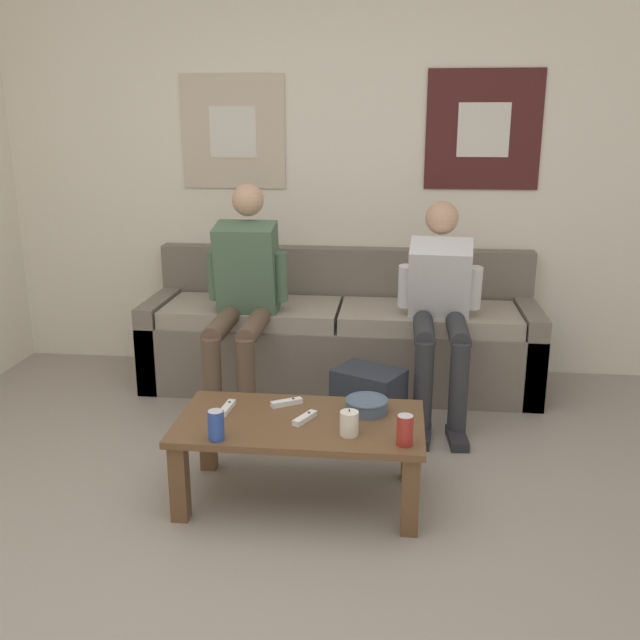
# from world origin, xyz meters

# --- Properties ---
(ground_plane) EXTENTS (18.00, 18.00, 0.00)m
(ground_plane) POSITION_xyz_m (0.00, 0.00, 0.00)
(ground_plane) COLOR gray
(wall_back) EXTENTS (10.00, 0.07, 2.55)m
(wall_back) POSITION_xyz_m (0.00, 2.53, 1.28)
(wall_back) COLOR silver
(wall_back) RESTS_ON ground_plane
(couch) EXTENTS (2.37, 0.71, 0.81)m
(couch) POSITION_xyz_m (0.23, 2.17, 0.29)
(couch) COLOR #70665B
(couch) RESTS_ON ground_plane
(coffee_table) EXTENTS (1.05, 0.56, 0.37)m
(coffee_table) POSITION_xyz_m (0.18, 0.74, 0.30)
(coffee_table) COLOR brown
(coffee_table) RESTS_ON ground_plane
(person_seated_adult) EXTENTS (0.47, 0.87, 1.25)m
(person_seated_adult) POSITION_xyz_m (-0.29, 1.77, 0.67)
(person_seated_adult) COLOR brown
(person_seated_adult) RESTS_ON ground_plane
(person_seated_teen) EXTENTS (0.47, 0.89, 1.16)m
(person_seated_teen) POSITION_xyz_m (0.81, 1.80, 0.63)
(person_seated_teen) COLOR #2D2D33
(person_seated_teen) RESTS_ON ground_plane
(backpack) EXTENTS (0.41, 0.37, 0.36)m
(backpack) POSITION_xyz_m (0.44, 1.40, 0.17)
(backpack) COLOR #282D38
(backpack) RESTS_ON ground_plane
(ceramic_bowl) EXTENTS (0.19, 0.19, 0.06)m
(ceramic_bowl) POSITION_xyz_m (0.45, 0.85, 0.41)
(ceramic_bowl) COLOR #475B75
(ceramic_bowl) RESTS_ON coffee_table
(pillar_candle) EXTENTS (0.08, 0.08, 0.11)m
(pillar_candle) POSITION_xyz_m (0.39, 0.61, 0.42)
(pillar_candle) COLOR silver
(pillar_candle) RESTS_ON coffee_table
(drink_can_blue) EXTENTS (0.07, 0.07, 0.12)m
(drink_can_blue) POSITION_xyz_m (-0.13, 0.51, 0.43)
(drink_can_blue) COLOR #28479E
(drink_can_blue) RESTS_ON coffee_table
(drink_can_red) EXTENTS (0.07, 0.07, 0.12)m
(drink_can_red) POSITION_xyz_m (0.62, 0.55, 0.43)
(drink_can_red) COLOR maroon
(drink_can_red) RESTS_ON coffee_table
(game_controller_near_left) EXTENTS (0.14, 0.10, 0.03)m
(game_controller_near_left) POSITION_xyz_m (0.09, 0.89, 0.38)
(game_controller_near_left) COLOR white
(game_controller_near_left) RESTS_ON coffee_table
(game_controller_near_right) EXTENTS (0.04, 0.15, 0.03)m
(game_controller_near_right) POSITION_xyz_m (-0.16, 0.80, 0.38)
(game_controller_near_right) COLOR white
(game_controller_near_right) RESTS_ON coffee_table
(game_controller_far_center) EXTENTS (0.09, 0.14, 0.03)m
(game_controller_far_center) POSITION_xyz_m (0.20, 0.73, 0.38)
(game_controller_far_center) COLOR white
(game_controller_far_center) RESTS_ON coffee_table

